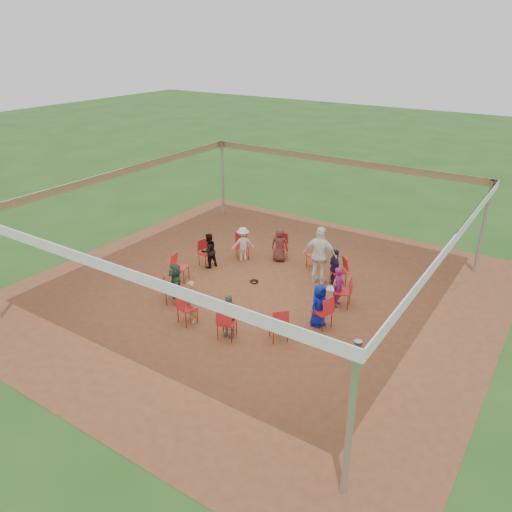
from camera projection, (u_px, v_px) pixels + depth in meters
The scene contains 27 objects.
ground at pixel (258, 293), 14.63m from camera, with size 80.00×80.00×0.00m, color #214C17.
dirt_patch at pixel (258, 293), 14.63m from camera, with size 13.00×13.00×0.00m, color brown.
tent at pixel (258, 217), 13.65m from camera, with size 10.33×10.33×3.00m.
chair_0 at pixel (343, 292), 13.75m from camera, with size 0.42×0.44×0.90m, color red, non-canonical shape.
chair_1 at pixel (338, 271), 14.91m from camera, with size 0.42×0.44×0.90m, color red, non-canonical shape.
chair_2 at pixel (315, 256), 15.95m from camera, with size 0.42×0.44×0.90m, color red, non-canonical shape.
chair_3 at pixel (281, 247), 16.58m from camera, with size 0.42×0.44×0.90m, color red, non-canonical shape.
chair_4 at pixel (242, 246), 16.65m from camera, with size 0.42×0.44×0.90m, color red, non-canonical shape.
chair_5 at pixel (207, 253), 16.12m from camera, with size 0.42×0.44×0.90m, color red, non-canonical shape.
chair_6 at pixel (180, 268), 15.14m from camera, with size 0.42×0.44×0.90m, color red, non-canonical shape.
chair_7 at pixel (172, 287), 13.98m from camera, with size 0.42×0.44×0.90m, color red, non-canonical shape.
chair_8 at pixel (187, 308), 12.94m from camera, with size 0.42×0.44×0.90m, color red, non-canonical shape.
chair_9 at pixel (227, 322), 12.31m from camera, with size 0.42×0.44×0.90m, color red, non-canonical shape.
chair_10 at pixel (279, 324), 12.25m from camera, with size 0.42×0.44×0.90m, color red, non-canonical shape.
chair_11 at pixel (322, 312), 12.77m from camera, with size 0.42×0.44×0.90m, color red, non-canonical shape.
person_seated_0 at pixel (339, 287), 13.72m from camera, with size 0.42×0.28×1.16m, color #7F1764.
person_seated_1 at pixel (335, 268), 14.83m from camera, with size 0.68×0.35×1.16m, color #1D1A40.
person_seated_2 at pixel (280, 245), 16.42m from camera, with size 0.57×0.32×1.16m, color #512724.
person_seated_3 at pixel (243, 244), 16.48m from camera, with size 0.75×0.37×1.16m, color beige.
person_seated_4 at pixel (209, 251), 15.98m from camera, with size 0.56×0.32×1.16m, color black.
person_seated_5 at pixel (176, 283), 13.95m from camera, with size 1.08×0.40×1.16m, color #2B5236.
person_seated_6 at pixel (191, 302), 12.96m from camera, with size 0.42×0.28×1.16m, color tan.
person_seated_7 at pixel (229, 315), 12.36m from camera, with size 0.68×0.35×1.16m, color slate.
person_seated_8 at pixel (319, 305), 12.80m from camera, with size 0.57×0.32×1.16m, color #0A1894.
standing_person at pixel (320, 256), 14.84m from camera, with size 1.06×0.54×1.81m, color white.
cable_coil at pixel (254, 282), 15.23m from camera, with size 0.33×0.33×0.03m.
laptop at pixel (333, 287), 13.78m from camera, with size 0.34×0.38×0.23m.
Camera 1 is at (7.07, -10.77, 7.03)m, focal length 35.00 mm.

